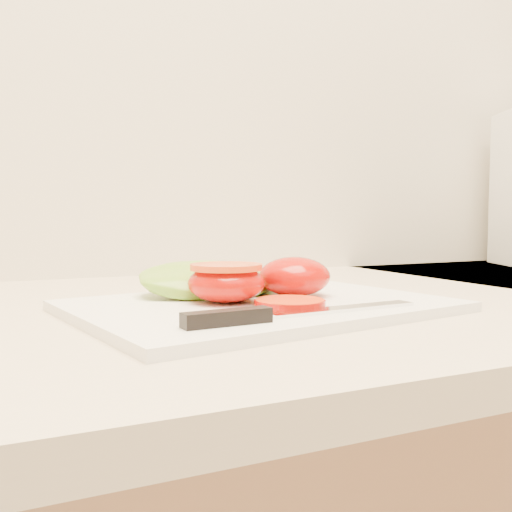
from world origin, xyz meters
name	(u,v)px	position (x,y,z in m)	size (l,w,h in m)	color
cutting_board	(260,306)	(-0.20, 1.61, 0.94)	(0.36, 0.26, 0.01)	white
tomato_half_dome	(294,276)	(-0.15, 1.63, 0.96)	(0.08, 0.08, 0.04)	#BE1400
tomato_half_cut	(226,281)	(-0.24, 1.62, 0.96)	(0.08, 0.08, 0.04)	#BE1400
tomato_slice_0	(290,303)	(-0.19, 1.57, 0.94)	(0.07, 0.07, 0.01)	orange
lettuce_leaf_0	(210,280)	(-0.23, 1.68, 0.96)	(0.16, 0.11, 0.03)	#9BC634
lettuce_leaf_1	(242,281)	(-0.19, 1.69, 0.95)	(0.10, 0.07, 0.02)	#9BC634
knife	(277,314)	(-0.23, 1.51, 0.94)	(0.24, 0.05, 0.01)	silver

